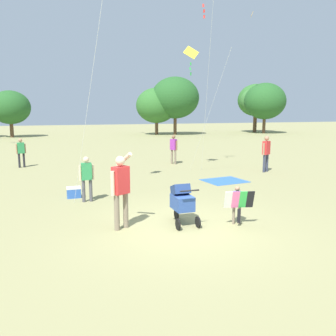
{
  "coord_description": "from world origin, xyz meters",
  "views": [
    {
      "loc": [
        -2.84,
        -7.75,
        2.85
      ],
      "look_at": [
        -0.02,
        1.18,
        1.3
      ],
      "focal_mm": 37.98,
      "sensor_mm": 36.0,
      "label": 1
    }
  ],
  "objects": [
    {
      "name": "ground_plane",
      "position": [
        0.0,
        0.0,
        0.0
      ],
      "size": [
        120.0,
        120.0,
        0.0
      ],
      "primitive_type": "plane",
      "color": "#938E5B"
    },
    {
      "name": "picnic_blanket",
      "position": [
        3.55,
        4.92,
        0.01
      ],
      "size": [
        1.78,
        1.59,
        0.02
      ],
      "primitive_type": "cube",
      "rotation": [
        0.0,
        0.0,
        0.15
      ],
      "color": "#3366B2",
      "rests_on": "ground"
    },
    {
      "name": "cooler_box",
      "position": [
        -2.38,
        3.95,
        0.18
      ],
      "size": [
        0.45,
        0.33,
        0.35
      ],
      "color": "#2D5BB7",
      "rests_on": "ground"
    },
    {
      "name": "kite_orange_delta",
      "position": [
        3.2,
        7.71,
        5.06
      ],
      "size": [
        1.05,
        2.83,
        5.71
      ],
      "color": "yellow",
      "rests_on": "ground"
    },
    {
      "name": "child_with_butterfly_kite",
      "position": [
        1.38,
        -0.11,
        0.59
      ],
      "size": [
        0.75,
        0.41,
        0.97
      ],
      "color": "#7F705B",
      "rests_on": "ground"
    },
    {
      "name": "stroller",
      "position": [
        0.08,
        0.35,
        0.61
      ],
      "size": [
        0.57,
        1.09,
        1.03
      ],
      "color": "black",
      "rests_on": "ground"
    },
    {
      "name": "person_couple_left",
      "position": [
        3.02,
        9.85,
        0.9
      ],
      "size": [
        0.34,
        0.43,
        1.52
      ],
      "color": "#7F705B",
      "rests_on": "ground"
    },
    {
      "name": "treeline_distant",
      "position": [
        9.8,
        30.9,
        3.8
      ],
      "size": [
        37.83,
        6.5,
        6.42
      ],
      "color": "brown",
      "rests_on": "ground"
    },
    {
      "name": "person_red_shirt",
      "position": [
        -4.52,
        11.01,
        0.85
      ],
      "size": [
        0.45,
        0.27,
        1.44
      ],
      "color": "#232328",
      "rests_on": "ground"
    },
    {
      "name": "person_kid_running",
      "position": [
        6.28,
        6.27,
        0.98
      ],
      "size": [
        0.48,
        0.36,
        1.65
      ],
      "color": "#33384C",
      "rests_on": "ground"
    },
    {
      "name": "person_back_turned",
      "position": [
        -2.0,
        3.29,
        0.84
      ],
      "size": [
        0.46,
        0.2,
        1.42
      ],
      "color": "#4C4C51",
      "rests_on": "ground"
    },
    {
      "name": "person_adult_flyer",
      "position": [
        -1.44,
        0.44,
        1.07
      ],
      "size": [
        0.56,
        0.69,
        1.85
      ],
      "color": "#7F705B",
      "rests_on": "ground"
    }
  ]
}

